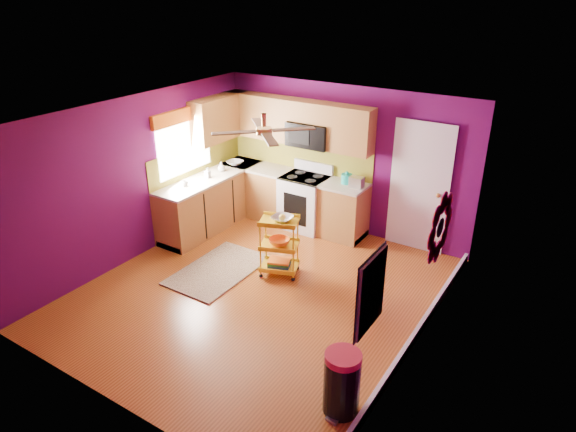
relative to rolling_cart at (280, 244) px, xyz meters
The scene contains 18 objects.
ground 0.77m from the rolling_cart, 87.12° to the right, with size 5.00×5.00×0.00m, color brown.
room_envelope 1.27m from the rolling_cart, 84.47° to the right, with size 4.54×5.04×2.52m.
lower_cabinets 1.81m from the rolling_cart, 136.78° to the left, with size 2.81×2.31×0.94m.
electric_range 1.68m from the rolling_cart, 108.10° to the left, with size 0.76×0.66×1.13m.
upper_cabinetry 2.38m from the rolling_cart, 127.29° to the left, with size 2.80×2.30×1.26m.
left_window 2.56m from the rolling_cart, 167.86° to the left, with size 0.08×1.35×1.08m.
panel_door 2.40m from the rolling_cart, 53.84° to the left, with size 0.95×0.11×2.15m.
right_wall_art 2.61m from the rolling_cart, 22.13° to the right, with size 0.04×2.74×1.04m.
ceiling_fan 1.83m from the rolling_cart, 85.60° to the right, with size 1.01×1.01×0.26m.
shag_rug 1.06m from the rolling_cart, 152.55° to the right, with size 0.95×1.55×0.02m, color black.
rolling_cart is the anchor object (origin of this frame).
trash_can 2.76m from the rolling_cart, 43.66° to the right, with size 0.41×0.43×0.71m.
teal_kettle 1.78m from the rolling_cart, 82.84° to the left, with size 0.18×0.18×0.21m.
toaster 1.75m from the rolling_cart, 75.10° to the left, with size 0.22×0.15×0.18m, color beige.
soap_bottle_a 2.08m from the rolling_cart, 160.67° to the left, with size 0.08×0.08×0.18m, color #EA3F72.
soap_bottle_b 2.24m from the rolling_cart, 151.31° to the left, with size 0.13×0.13×0.17m, color white.
counter_dish 2.46m from the rolling_cart, 143.01° to the left, with size 0.29×0.29×0.07m, color white.
counter_cup 2.03m from the rolling_cart, behind, with size 0.11×0.11×0.09m, color white.
Camera 1 is at (3.63, -4.93, 4.00)m, focal length 32.00 mm.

